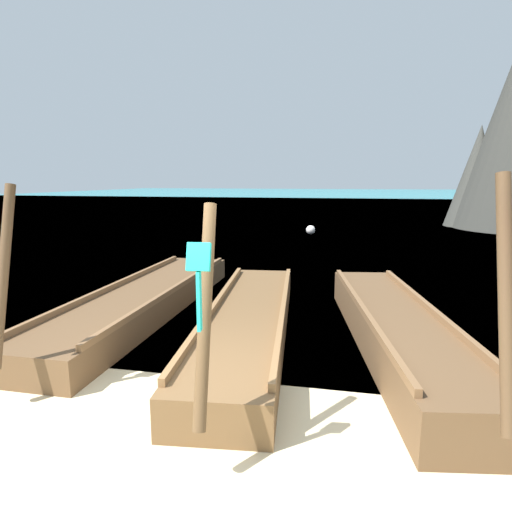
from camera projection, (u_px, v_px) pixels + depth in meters
The scene contains 6 objects.
ground at pixel (192, 434), 4.60m from camera, with size 120.00×120.00×0.00m, color beige.
sea_water at pixel (337, 198), 63.64m from camera, with size 120.00×120.00×0.00m, color teal.
longtail_boat_blue_ribbon at pixel (144, 300), 8.74m from camera, with size 1.39×7.34×2.63m.
longtail_boat_turquoise_ribbon at pixel (249, 322), 7.36m from camera, with size 1.90×6.90×2.47m.
longtail_boat_violet_ribbon at pixel (396, 330), 6.83m from camera, with size 2.09×6.42×2.74m.
mooring_buoy_near at pixel (311, 230), 21.18m from camera, with size 0.45×0.45×0.45m.
Camera 1 is at (1.53, -3.96, 2.68)m, focal length 30.27 mm.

